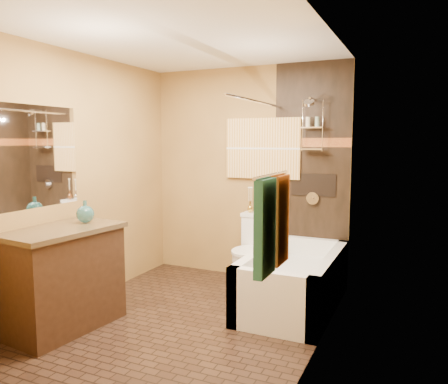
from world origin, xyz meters
The scene contains 23 objects.
floor centered at (0.00, 0.00, 0.00)m, with size 3.00×3.00×0.00m, color black.
wall_left centered at (-1.20, 0.00, 1.25)m, with size 0.02×3.00×2.50m, color #A67F40.
wall_right centered at (1.20, 0.00, 1.25)m, with size 0.02×3.00×2.50m, color #A67F40.
wall_back centered at (0.00, 1.50, 1.25)m, with size 2.40×0.02×2.50m, color #A67F40.
wall_front centered at (0.00, -1.50, 1.25)m, with size 2.40×0.02×2.50m, color #A67F40.
ceiling centered at (0.00, 0.00, 2.50)m, with size 3.00×3.00×0.00m, color silver.
alcove_tile_back centered at (0.78, 1.49, 1.25)m, with size 0.85×0.01×2.50m, color black.
alcove_tile_right centered at (1.19, 0.75, 1.25)m, with size 0.01×1.50×2.50m, color black.
mosaic_band_back centered at (0.78, 1.48, 1.62)m, with size 0.85×0.01×0.10m, color maroon.
mosaic_band_right centered at (1.18, 0.75, 1.62)m, with size 0.01×1.50×0.10m, color maroon.
alcove_niche centered at (0.80, 1.48, 1.15)m, with size 0.50×0.01×0.25m, color black.
shower_fixtures centered at (0.80, 1.38, 1.67)m, with size 0.24×0.33×1.16m.
curtain_rod centered at (0.40, 0.75, 2.02)m, with size 0.03×0.03×1.55m, color silver.
towel_bar centered at (1.15, -1.05, 1.45)m, with size 0.02×0.02×0.55m, color silver.
towel_teal centered at (1.16, -1.18, 1.18)m, with size 0.05×0.22×0.52m, color #226971.
towel_rust centered at (1.16, -0.92, 1.18)m, with size 0.05×0.22×0.52m, color #91541A.
sunset_painting centered at (0.20, 1.48, 1.55)m, with size 0.90×0.04×0.70m, color #C5882E.
vanity_mirror centered at (-1.19, -0.56, 1.50)m, with size 0.01×1.00×0.90m, color white.
bathtub centered at (0.80, 0.75, 0.22)m, with size 0.80×1.50×0.55m.
toilet centered at (0.20, 1.21, 0.41)m, with size 0.41×0.60×0.80m.
vanity centered at (-0.92, -0.56, 0.45)m, with size 0.72×1.07×0.89m.
teal_bottle centered at (-0.87, -0.30, 1.00)m, with size 0.16×0.16×0.25m, color #226266, non-canonical shape.
bud_vases centered at (0.20, 1.39, 0.96)m, with size 0.30×0.06×0.29m.
Camera 1 is at (1.91, -3.34, 1.64)m, focal length 35.00 mm.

